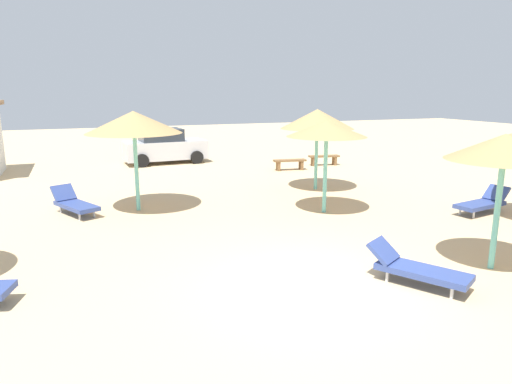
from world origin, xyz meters
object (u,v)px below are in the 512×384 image
object	(u,v)px
parasol_4	(134,122)
bench_1	(324,158)
parasol_6	(327,129)
lounger_0	(416,268)
bench_0	(290,163)
parasol_0	(505,148)
lounger_4	(74,203)
lounger_3	(483,203)
parked_car	(164,147)
parasol_5	(317,119)

from	to	relation	value
parasol_4	bench_1	bearing A→B (deg)	29.59
parasol_6	parasol_4	bearing A→B (deg)	156.10
lounger_0	bench_0	size ratio (longest dim) A/B	1.27
parasol_0	lounger_4	world-z (taller)	parasol_0
parasol_0	lounger_3	world-z (taller)	parasol_0
parasol_0	lounger_0	bearing A→B (deg)	-177.95
parked_car	parasol_5	bearing A→B (deg)	-64.02
parasol_5	parasol_6	bearing A→B (deg)	-114.07
parasol_0	lounger_0	xyz separation A→B (m)	(-2.02, -0.07, -2.19)
lounger_3	bench_0	world-z (taller)	lounger_3
lounger_0	lounger_3	bearing A→B (deg)	32.59
parasol_0	parked_car	distance (m)	16.98
parasol_5	parked_car	world-z (taller)	parasol_5
bench_1	parked_car	world-z (taller)	parked_car
parasol_0	parasol_5	bearing A→B (deg)	87.61
lounger_3	bench_0	xyz separation A→B (m)	(-2.11, 8.93, 0.02)
parasol_0	parasol_4	size ratio (longest dim) A/B	0.93
parasol_5	lounger_3	bearing A→B (deg)	-58.09
bench_1	parked_car	distance (m)	7.95
bench_0	lounger_3	bearing A→B (deg)	-76.72
bench_0	parked_car	size ratio (longest dim) A/B	0.38
parasol_6	lounger_4	size ratio (longest dim) A/B	1.40
parasol_4	parked_car	world-z (taller)	parasol_4
parasol_6	lounger_0	xyz separation A→B (m)	(-1.02, -5.26, -2.17)
parasol_6	lounger_0	size ratio (longest dim) A/B	1.40
parasol_4	bench_0	bearing A→B (deg)	32.91
lounger_3	parked_car	world-z (taller)	parked_car
parasol_0	parasol_4	distance (m)	9.71
lounger_3	lounger_4	distance (m)	12.16
parasol_0	bench_1	world-z (taller)	parasol_0
parasol_4	lounger_0	size ratio (longest dim) A/B	1.54
parasol_0	parasol_6	distance (m)	5.28
parasol_5	parasol_6	world-z (taller)	parasol_5
lounger_0	bench_1	xyz separation A→B (m)	(5.40, 12.99, 0.03)
parasol_6	parked_car	distance (m)	11.74
parasol_4	lounger_0	bearing A→B (deg)	-61.12
lounger_4	bench_1	distance (m)	12.53
parasol_6	bench_0	distance (m)	7.75
parked_car	parasol_0	bearing A→B (deg)	-77.34
parked_car	bench_1	bearing A→B (deg)	-26.75
parasol_4	bench_0	distance (m)	9.14
parasol_5	bench_1	xyz separation A→B (m)	(3.04, 4.73, -2.23)
parasol_6	bench_0	size ratio (longest dim) A/B	1.78
parasol_0	parked_car	size ratio (longest dim) A/B	0.68
lounger_3	parked_car	size ratio (longest dim) A/B	0.48
parasol_0	parasol_5	xyz separation A→B (m)	(0.34, 8.19, 0.07)
parasol_5	lounger_3	world-z (taller)	parasol_5
parasol_6	lounger_3	xyz separation A→B (m)	(4.35, -1.83, -2.17)
lounger_3	parked_car	distance (m)	14.92
parasol_4	parked_car	xyz separation A→B (m)	(2.48, 9.01, -1.85)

